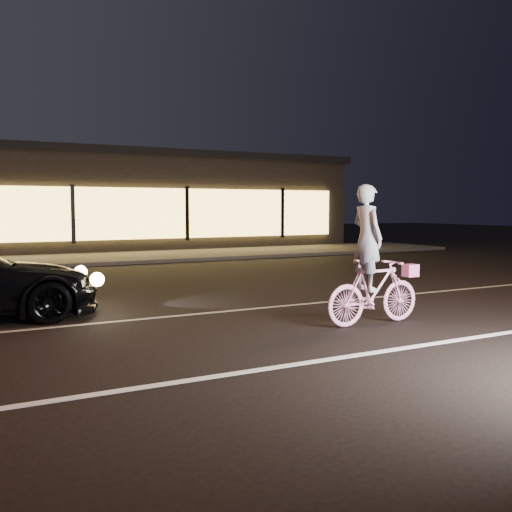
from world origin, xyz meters
TOP-DOWN VIEW (x-y plane):
  - ground at (0.00, 0.00)m, footprint 90.00×90.00m
  - lane_stripe_near at (0.00, -1.50)m, footprint 60.00×0.12m
  - lane_stripe_far at (0.00, 2.00)m, footprint 60.00×0.10m
  - sidewalk at (0.00, 13.00)m, footprint 30.00×4.00m
  - storefront at (0.00, 18.97)m, footprint 25.40×8.42m
  - cyclist at (1.88, -0.10)m, footprint 1.74×0.60m

SIDE VIEW (x-z plane):
  - ground at x=0.00m, z-range 0.00..0.00m
  - lane_stripe_near at x=0.00m, z-range 0.00..0.01m
  - lane_stripe_far at x=0.00m, z-range 0.00..0.01m
  - sidewalk at x=0.00m, z-range 0.00..0.12m
  - cyclist at x=1.88m, z-range -0.32..1.88m
  - storefront at x=0.00m, z-range 0.05..4.25m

